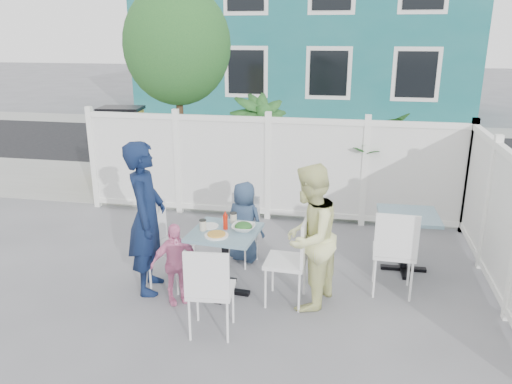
% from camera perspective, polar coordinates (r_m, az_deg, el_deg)
% --- Properties ---
extents(ground, '(80.00, 80.00, 0.00)m').
position_cam_1_polar(ground, '(5.78, -3.82, -11.22)').
color(ground, slate).
extents(near_sidewalk, '(24.00, 2.60, 0.01)m').
position_cam_1_polar(near_sidewalk, '(9.21, 2.21, 0.11)').
color(near_sidewalk, gray).
rests_on(near_sidewalk, ground).
extents(street, '(24.00, 5.00, 0.01)m').
position_cam_1_polar(street, '(12.76, 4.83, 5.06)').
color(street, black).
rests_on(street, ground).
extents(far_sidewalk, '(24.00, 1.60, 0.01)m').
position_cam_1_polar(far_sidewalk, '(15.78, 6.12, 7.48)').
color(far_sidewalk, gray).
rests_on(far_sidewalk, ground).
extents(building, '(11.00, 6.00, 6.00)m').
position_cam_1_polar(building, '(18.96, 5.84, 18.30)').
color(building, '#155F63').
rests_on(building, ground).
extents(fence_back, '(5.86, 0.08, 1.60)m').
position_cam_1_polar(fence_back, '(7.65, 1.37, 2.51)').
color(fence_back, white).
rests_on(fence_back, ground).
extents(fence_right, '(0.08, 3.66, 1.60)m').
position_cam_1_polar(fence_right, '(6.07, 26.29, -3.55)').
color(fence_right, white).
rests_on(fence_right, ground).
extents(tree, '(1.80, 1.62, 3.59)m').
position_cam_1_polar(tree, '(8.69, -9.04, 16.20)').
color(tree, '#382316').
rests_on(tree, ground).
extents(utility_cabinet, '(0.80, 0.62, 1.38)m').
position_cam_1_polar(utility_cabinet, '(10.12, -14.89, 5.16)').
color(utility_cabinet, yellow).
rests_on(utility_cabinet, ground).
extents(potted_shrub_a, '(1.42, 1.42, 1.83)m').
position_cam_1_polar(potted_shrub_a, '(8.34, 0.28, 4.72)').
color(potted_shrub_a, '#1C5221').
rests_on(potted_shrub_a, ground).
extents(potted_shrub_b, '(1.76, 1.85, 1.60)m').
position_cam_1_polar(potted_shrub_b, '(8.13, 11.63, 3.18)').
color(potted_shrub_b, '#1C5221').
rests_on(potted_shrub_b, ground).
extents(main_table, '(0.76, 0.76, 0.75)m').
position_cam_1_polar(main_table, '(5.50, -3.57, -6.05)').
color(main_table, '#3E6A76').
rests_on(main_table, ground).
extents(spare_table, '(0.72, 0.72, 0.73)m').
position_cam_1_polar(spare_table, '(6.27, 16.90, -3.85)').
color(spare_table, '#3E6A76').
rests_on(spare_table, ground).
extents(chair_left, '(0.50, 0.51, 0.97)m').
position_cam_1_polar(chair_left, '(5.79, -10.43, -5.21)').
color(chair_left, white).
rests_on(chair_left, ground).
extents(chair_right, '(0.44, 0.46, 0.97)m').
position_cam_1_polar(chair_right, '(5.31, 4.33, -7.13)').
color(chair_right, white).
rests_on(chair_right, ground).
extents(chair_back, '(0.48, 0.47, 0.86)m').
position_cam_1_polar(chair_back, '(6.31, -1.61, -3.62)').
color(chair_back, white).
rests_on(chair_back, ground).
extents(chair_near, '(0.45, 0.44, 0.93)m').
position_cam_1_polar(chair_near, '(4.76, -5.36, -10.63)').
color(chair_near, white).
rests_on(chair_near, ground).
extents(chair_spare, '(0.47, 0.45, 1.00)m').
position_cam_1_polar(chair_spare, '(5.63, 15.59, -6.10)').
color(chair_spare, white).
rests_on(chair_spare, ground).
extents(man, '(0.54, 0.70, 1.72)m').
position_cam_1_polar(man, '(5.60, -12.40, -2.92)').
color(man, '#0D1939').
rests_on(man, ground).
extents(woman, '(0.78, 0.89, 1.55)m').
position_cam_1_polar(woman, '(5.21, 6.06, -5.17)').
color(woman, '#D3DA4C').
rests_on(woman, ground).
extents(boy, '(0.58, 0.46, 1.04)m').
position_cam_1_polar(boy, '(6.30, -1.34, -3.43)').
color(boy, navy).
rests_on(boy, ground).
extents(toddler, '(0.56, 0.49, 0.90)m').
position_cam_1_polar(toddler, '(5.43, -9.25, -8.06)').
color(toddler, pink).
rests_on(toddler, ground).
extents(plate_main, '(0.26, 0.26, 0.02)m').
position_cam_1_polar(plate_main, '(5.30, -4.54, -4.98)').
color(plate_main, white).
rests_on(plate_main, main_table).
extents(plate_side, '(0.20, 0.20, 0.01)m').
position_cam_1_polar(plate_side, '(5.56, -5.35, -3.89)').
color(plate_side, white).
rests_on(plate_side, main_table).
extents(salad_bowl, '(0.25, 0.25, 0.06)m').
position_cam_1_polar(salad_bowl, '(5.42, -1.44, -4.09)').
color(salad_bowl, white).
rests_on(salad_bowl, main_table).
extents(coffee_cup_a, '(0.07, 0.07, 0.11)m').
position_cam_1_polar(coffee_cup_a, '(5.44, -6.09, -3.83)').
color(coffee_cup_a, beige).
rests_on(coffee_cup_a, main_table).
extents(coffee_cup_b, '(0.07, 0.07, 0.11)m').
position_cam_1_polar(coffee_cup_b, '(5.63, -2.59, -3.01)').
color(coffee_cup_b, beige).
rests_on(coffee_cup_b, main_table).
extents(ketchup_bottle, '(0.05, 0.05, 0.16)m').
position_cam_1_polar(ketchup_bottle, '(5.45, -3.52, -3.44)').
color(ketchup_bottle, '#AE1909').
rests_on(ketchup_bottle, main_table).
extents(salt_shaker, '(0.03, 0.03, 0.07)m').
position_cam_1_polar(salt_shaker, '(5.65, -3.70, -3.16)').
color(salt_shaker, white).
rests_on(salt_shaker, main_table).
extents(pepper_shaker, '(0.03, 0.03, 0.07)m').
position_cam_1_polar(pepper_shaker, '(5.65, -3.47, -3.14)').
color(pepper_shaker, black).
rests_on(pepper_shaker, main_table).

